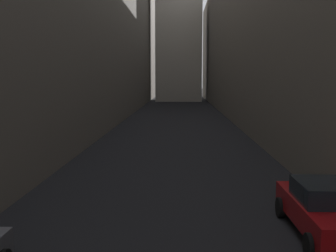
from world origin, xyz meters
TOP-DOWN VIEW (x-y plane):
  - ground_plane at (0.00, 48.00)m, footprint 264.00×264.00m
  - building_block_left at (-11.26, 50.00)m, footprint 11.52×108.00m
  - building_block_right at (11.75, 50.00)m, footprint 12.49×108.00m
  - parked_car_right_third at (4.40, 16.53)m, footprint 1.95×4.51m

SIDE VIEW (x-z plane):
  - ground_plane at x=0.00m, z-range 0.00..0.00m
  - parked_car_right_third at x=4.40m, z-range 0.01..1.54m
  - building_block_right at x=11.75m, z-range 0.00..19.36m
  - building_block_left at x=-11.26m, z-range 0.00..23.42m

